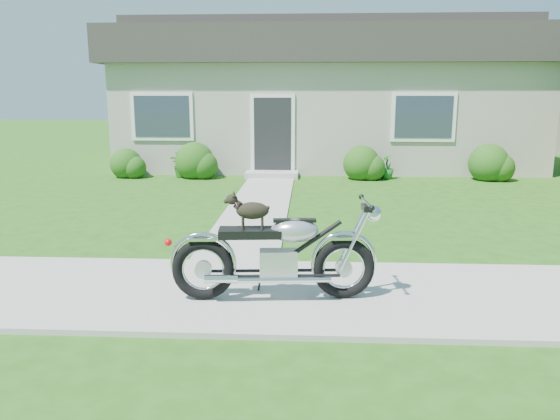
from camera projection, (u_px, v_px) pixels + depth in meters
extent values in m
plane|color=#235114|center=(353.00, 295.00, 6.10)|extent=(80.00, 80.00, 0.00)
cube|color=#9E9B93|center=(353.00, 293.00, 6.09)|extent=(24.00, 2.20, 0.04)
cube|color=#9E9B93|center=(260.00, 204.00, 11.05)|extent=(1.20, 8.00, 0.03)
cube|color=#A8A598|center=(325.00, 116.00, 17.50)|extent=(12.00, 6.00, 3.00)
cube|color=#2D2B28|center=(326.00, 51.00, 17.08)|extent=(12.60, 6.60, 1.00)
cube|color=#2D2B28|center=(327.00, 28.00, 16.94)|extent=(12.60, 2.00, 0.60)
cube|color=black|center=(273.00, 137.00, 14.71)|extent=(1.00, 0.06, 2.10)
cube|color=#9E9B93|center=(272.00, 175.00, 14.58)|extent=(1.40, 0.70, 0.16)
cube|color=#2D3847|center=(162.00, 116.00, 14.76)|extent=(1.70, 0.05, 1.30)
cube|color=#2D3847|center=(424.00, 117.00, 14.39)|extent=(1.70, 0.05, 1.30)
sphere|color=#234F15|center=(195.00, 161.00, 14.49)|extent=(1.03, 1.03, 1.03)
sphere|color=#234F15|center=(126.00, 164.00, 14.60)|extent=(0.84, 0.84, 0.84)
sphere|color=#234F15|center=(489.00, 164.00, 14.09)|extent=(1.02, 1.02, 1.02)
sphere|color=#234F15|center=(361.00, 164.00, 14.27)|extent=(0.96, 0.96, 0.96)
imported|color=#215817|center=(183.00, 164.00, 14.57)|extent=(0.82, 0.79, 0.70)
imported|color=#1C681E|center=(387.00, 167.00, 14.30)|extent=(0.39, 0.39, 0.66)
torus|color=black|center=(344.00, 268.00, 5.84)|extent=(0.68, 0.16, 0.67)
torus|color=black|center=(203.00, 269.00, 5.80)|extent=(0.68, 0.16, 0.67)
cube|color=#B4B6B9|center=(278.00, 264.00, 5.81)|extent=(0.42, 0.27, 0.30)
ellipsoid|color=#B4B6B9|center=(295.00, 231.00, 5.74)|extent=(0.53, 0.33, 0.26)
cube|color=black|center=(250.00, 233.00, 5.73)|extent=(0.67, 0.31, 0.09)
cube|color=silver|center=(344.00, 238.00, 5.77)|extent=(0.31, 0.16, 0.03)
cube|color=silver|center=(202.00, 239.00, 5.73)|extent=(0.31, 0.16, 0.03)
cylinder|color=silver|center=(366.00, 202.00, 5.69)|extent=(0.08, 0.60, 0.03)
sphere|color=silver|center=(374.00, 213.00, 5.72)|extent=(0.18, 0.18, 0.17)
cylinder|color=silver|center=(279.00, 280.00, 5.71)|extent=(1.10, 0.15, 0.06)
ellipsoid|color=black|center=(253.00, 211.00, 5.68)|extent=(0.36, 0.19, 0.18)
sphere|color=black|center=(232.00, 199.00, 5.65)|extent=(0.12, 0.12, 0.11)
cylinder|color=black|center=(243.00, 221.00, 5.74)|extent=(0.03, 0.03, 0.14)
cylinder|color=black|center=(243.00, 223.00, 5.66)|extent=(0.03, 0.03, 0.14)
cylinder|color=black|center=(262.00, 221.00, 5.75)|extent=(0.03, 0.03, 0.14)
cylinder|color=black|center=(262.00, 223.00, 5.67)|extent=(0.03, 0.03, 0.14)
torus|color=#B93181|center=(237.00, 204.00, 5.66)|extent=(0.06, 0.10, 0.09)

